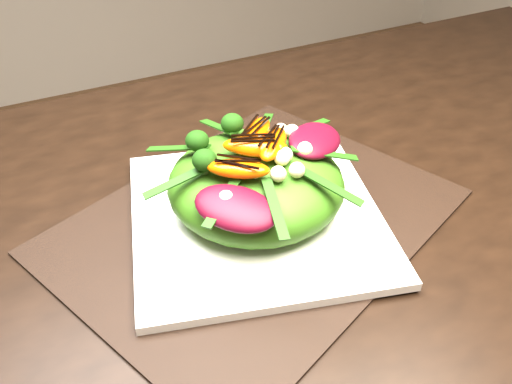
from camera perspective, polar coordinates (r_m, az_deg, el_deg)
name	(u,v)px	position (r m, az deg, el deg)	size (l,w,h in m)	color
dining_table	(313,229)	(0.68, 6.00, -3.87)	(1.60, 0.90, 0.75)	black
placemat	(256,220)	(0.66, 0.00, -3.02)	(0.46, 0.35, 0.00)	black
plate_base	(256,216)	(0.65, 0.00, -2.52)	(0.29, 0.29, 0.01)	white
salad_bowl	(256,207)	(0.64, 0.00, -1.61)	(0.21, 0.21, 0.02)	white
lettuce_mound	(256,183)	(0.62, 0.00, 0.92)	(0.20, 0.20, 0.08)	#336212
radicchio_leaf	(315,140)	(0.64, 6.22, 5.43)	(0.09, 0.06, 0.02)	#3E0613
orange_segment	(231,140)	(0.61, -2.60, 5.50)	(0.07, 0.03, 0.02)	#C94503
broccoli_floret	(197,141)	(0.61, -6.28, 5.32)	(0.04, 0.04, 0.04)	#143509
macadamia_nut	(298,161)	(0.58, 4.41, 3.23)	(0.02, 0.02, 0.02)	#C4AD8A
balsamic_drizzle	(231,133)	(0.61, -2.62, 6.26)	(0.05, 0.00, 0.00)	black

